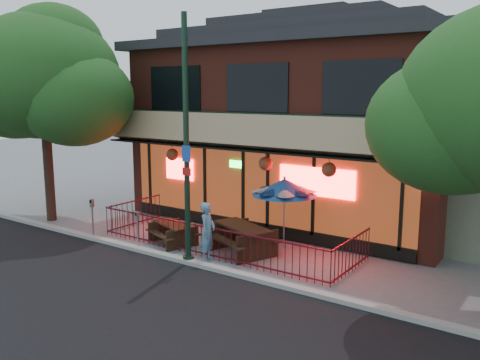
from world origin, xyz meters
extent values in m
plane|color=gray|center=(0.00, 0.00, 0.00)|extent=(80.00, 80.00, 0.00)
cube|color=black|center=(0.00, -6.00, 0.00)|extent=(80.00, 11.00, 0.00)
cube|color=#999993|center=(0.00, -0.50, 0.06)|extent=(80.00, 0.25, 0.12)
cube|color=maroon|center=(0.00, 7.20, 3.25)|extent=(12.00, 8.00, 6.50)
cube|color=#59230F|center=(0.00, 3.18, 1.65)|extent=(11.00, 0.06, 2.60)
cube|color=#FF0C0C|center=(2.30, 3.10, 2.10)|extent=(2.60, 0.04, 0.90)
cube|color=#FF0C0C|center=(-3.40, 3.10, 2.00)|extent=(1.30, 0.04, 0.80)
cube|color=tan|center=(0.00, 2.70, 3.55)|extent=(12.20, 1.33, 1.26)
cube|color=black|center=(-3.60, 3.18, 5.00)|extent=(2.40, 0.06, 1.60)
cube|color=black|center=(0.00, 3.18, 5.00)|extent=(2.40, 0.06, 1.60)
cube|color=black|center=(3.60, 3.18, 5.00)|extent=(2.40, 0.06, 1.60)
cube|color=black|center=(0.00, 3.15, 0.25)|extent=(11.00, 0.12, 0.40)
cube|color=#FFC672|center=(5.60, 3.02, 2.55)|extent=(0.18, 0.18, 0.32)
cube|color=#460F18|center=(0.00, 0.20, 0.95)|extent=(8.40, 0.04, 0.04)
cube|color=#460F18|center=(0.00, 0.20, 0.12)|extent=(8.40, 0.04, 0.04)
cube|color=#460F18|center=(-4.20, 1.50, 0.95)|extent=(0.04, 2.60, 0.04)
cube|color=#460F18|center=(4.20, 1.50, 0.95)|extent=(0.04, 2.60, 0.04)
cylinder|color=#460F18|center=(0.00, 0.20, 0.50)|extent=(0.02, 0.02, 1.00)
cylinder|color=black|center=(0.00, -0.40, 3.50)|extent=(0.16, 0.16, 7.00)
cylinder|color=black|center=(0.00, -0.40, 0.10)|extent=(0.32, 0.32, 0.20)
cube|color=#194CB2|center=(0.12, -0.55, 3.20)|extent=(0.30, 0.02, 0.45)
cube|color=red|center=(0.12, -0.55, 2.70)|extent=(0.30, 0.02, 0.22)
cylinder|color=#36261B|center=(-7.50, 0.30, 2.56)|extent=(0.36, 0.36, 5.12)
ellipsoid|color=#1F4B19|center=(-7.50, 0.30, 5.44)|extent=(5.60, 5.60, 4.59)
ellipsoid|color=#1F4B19|center=(-7.30, 0.70, 6.56)|extent=(3.64, 3.64, 2.98)
cube|color=#362413|center=(-2.17, 0.91, 0.33)|extent=(0.44, 1.10, 0.65)
cube|color=#362413|center=(-1.01, 0.49, 0.33)|extent=(0.44, 1.10, 0.65)
cube|color=#362413|center=(-1.59, 0.70, 0.65)|extent=(1.72, 1.16, 0.05)
cube|color=#362413|center=(-1.75, 0.24, 0.39)|extent=(1.58, 0.77, 0.04)
cube|color=#362413|center=(-1.42, 1.16, 0.39)|extent=(1.58, 0.77, 0.04)
cube|color=black|center=(0.09, 1.47, 0.42)|extent=(0.62, 1.40, 0.84)
cube|color=black|center=(1.57, 0.87, 0.42)|extent=(0.62, 1.40, 0.84)
cube|color=black|center=(0.83, 1.17, 0.84)|extent=(2.22, 1.56, 0.07)
cube|color=black|center=(0.59, 0.59, 0.50)|extent=(2.02, 1.07, 0.06)
cube|color=black|center=(1.06, 1.75, 0.50)|extent=(2.02, 1.07, 0.06)
cylinder|color=gray|center=(1.59, 2.35, 1.06)|extent=(0.05, 0.05, 2.11)
cone|color=navy|center=(1.59, 2.35, 1.97)|extent=(2.02, 2.02, 0.53)
sphere|color=gray|center=(1.59, 2.35, 2.26)|extent=(0.10, 0.10, 0.10)
imported|color=#568AAC|center=(0.38, 0.03, 0.87)|extent=(0.57, 0.72, 1.74)
cylinder|color=#A1A3A9|center=(-2.08, -0.40, 0.49)|extent=(0.04, 0.04, 0.98)
cube|color=#A1A3A9|center=(-2.08, -0.40, 1.09)|extent=(0.11, 0.09, 0.25)
cube|color=black|center=(-2.08, -0.45, 1.14)|extent=(0.07, 0.01, 0.09)
cylinder|color=gray|center=(-4.20, -0.40, 0.55)|extent=(0.05, 0.05, 1.10)
cube|color=gray|center=(-4.20, -0.40, 1.22)|extent=(0.14, 0.13, 0.28)
cube|color=black|center=(-4.20, -0.45, 1.28)|extent=(0.08, 0.03, 0.10)
camera|label=1|loc=(9.30, -11.11, 4.94)|focal=38.00mm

